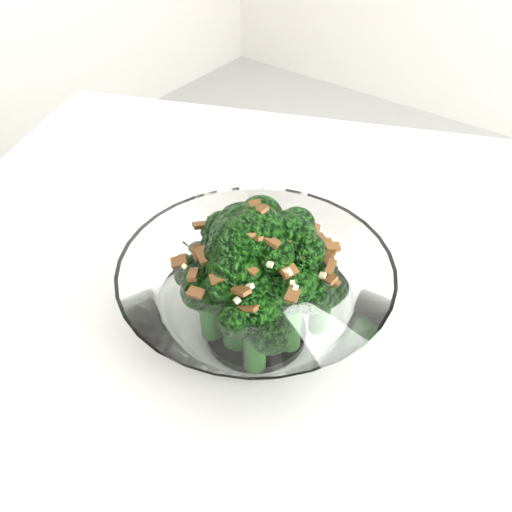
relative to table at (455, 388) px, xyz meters
The scene contains 2 objects.
table is the anchor object (origin of this frame).
broccoli_dish 0.23m from the table, 146.01° to the right, with size 0.23×0.23×0.15m.
Camera 1 is at (0.05, -0.52, 1.15)m, focal length 40.00 mm.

